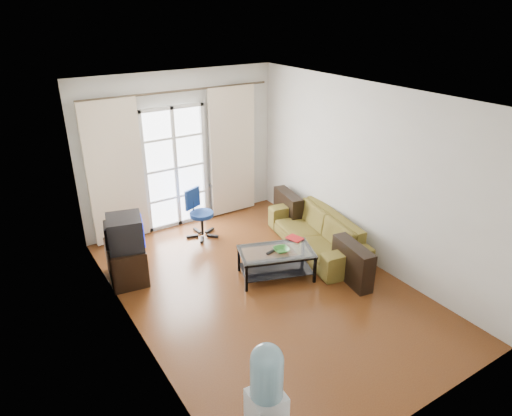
{
  "coord_description": "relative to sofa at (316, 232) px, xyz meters",
  "views": [
    {
      "loc": [
        -3.0,
        -4.5,
        3.7
      ],
      "look_at": [
        0.1,
        0.35,
        1.09
      ],
      "focal_mm": 32.0,
      "sensor_mm": 36.0,
      "label": 1
    }
  ],
  "objects": [
    {
      "name": "ceiling",
      "position": [
        -1.36,
        -0.5,
        2.4
      ],
      "size": [
        5.2,
        5.2,
        0.0
      ],
      "primitive_type": "plane",
      "rotation": [
        3.14,
        0.0,
        0.0
      ],
      "color": "white",
      "rests_on": "wall_back"
    },
    {
      "name": "bowl",
      "position": [
        -0.98,
        -0.4,
        0.16
      ],
      "size": [
        0.31,
        0.31,
        0.06
      ],
      "primitive_type": "imported",
      "rotation": [
        0.0,
        0.0,
        -0.19
      ],
      "color": "#30854C",
      "rests_on": "coffee_table"
    },
    {
      "name": "remote",
      "position": [
        -1.12,
        -0.34,
        0.14
      ],
      "size": [
        0.18,
        0.09,
        0.02
      ],
      "primitive_type": "cube",
      "rotation": [
        0.0,
        0.0,
        0.23
      ],
      "color": "black",
      "rests_on": "coffee_table"
    },
    {
      "name": "coffee_table",
      "position": [
        -1.03,
        -0.34,
        -0.02
      ],
      "size": [
        1.2,
        0.93,
        0.43
      ],
      "rotation": [
        0.0,
        0.0,
        -0.34
      ],
      "color": "silver",
      "rests_on": "floor"
    },
    {
      "name": "task_chair",
      "position": [
        -1.38,
        1.42,
        -0.05
      ],
      "size": [
        0.75,
        0.75,
        0.84
      ],
      "rotation": [
        0.0,
        0.0,
        0.41
      ],
      "color": "black",
      "rests_on": "floor"
    },
    {
      "name": "french_door",
      "position": [
        -1.51,
        2.05,
        0.78
      ],
      "size": [
        1.16,
        0.06,
        2.15
      ],
      "color": "white",
      "rests_on": "wall_back"
    },
    {
      "name": "curtain_rod",
      "position": [
        -1.36,
        2.0,
        2.08
      ],
      "size": [
        3.3,
        0.04,
        0.04
      ],
      "primitive_type": "cylinder",
      "rotation": [
        0.0,
        1.57,
        0.0
      ],
      "color": "#4C3F2D",
      "rests_on": "wall_back"
    },
    {
      "name": "book",
      "position": [
        -0.68,
        -0.22,
        0.14
      ],
      "size": [
        0.29,
        0.32,
        0.02
      ],
      "primitive_type": "imported",
      "rotation": [
        0.0,
        0.0,
        0.25
      ],
      "color": "#A71419",
      "rests_on": "coffee_table"
    },
    {
      "name": "floor",
      "position": [
        -1.36,
        -0.5,
        -0.3
      ],
      "size": [
        5.2,
        5.2,
        0.0
      ],
      "primitive_type": "plane",
      "color": "brown",
      "rests_on": "ground"
    },
    {
      "name": "wall_front",
      "position": [
        -1.36,
        -3.1,
        1.05
      ],
      "size": [
        3.6,
        0.02,
        2.7
      ],
      "primitive_type": "cube",
      "color": "silver",
      "rests_on": "floor"
    },
    {
      "name": "sofa",
      "position": [
        0.0,
        0.0,
        0.0
      ],
      "size": [
        2.31,
        1.49,
        0.6
      ],
      "primitive_type": "imported",
      "rotation": [
        0.0,
        0.0,
        -1.74
      ],
      "color": "brown",
      "rests_on": "floor"
    },
    {
      "name": "wall_right",
      "position": [
        0.44,
        -0.5,
        1.05
      ],
      "size": [
        0.02,
        5.2,
        2.7
      ],
      "primitive_type": "cube",
      "color": "silver",
      "rests_on": "floor"
    },
    {
      "name": "radiator",
      "position": [
        -0.56,
        2.0,
        0.03
      ],
      "size": [
        0.64,
        0.12,
        0.64
      ],
      "primitive_type": "cube",
      "color": "gray",
      "rests_on": "floor"
    },
    {
      "name": "tv_stand",
      "position": [
        -2.88,
        0.79,
        -0.03
      ],
      "size": [
        0.6,
        0.81,
        0.54
      ],
      "primitive_type": "cube",
      "rotation": [
        0.0,
        0.0,
        -0.15
      ],
      "color": "black",
      "rests_on": "floor"
    },
    {
      "name": "water_cooler",
      "position": [
        -2.84,
        -2.78,
        0.4
      ],
      "size": [
        0.3,
        0.29,
        1.34
      ],
      "rotation": [
        0.0,
        0.0,
        -0.07
      ],
      "color": "white",
      "rests_on": "floor"
    },
    {
      "name": "wall_left",
      "position": [
        -3.16,
        -0.5,
        1.05
      ],
      "size": [
        0.02,
        5.2,
        2.7
      ],
      "primitive_type": "cube",
      "color": "silver",
      "rests_on": "floor"
    },
    {
      "name": "wall_back",
      "position": [
        -1.36,
        2.1,
        1.05
      ],
      "size": [
        3.6,
        0.02,
        2.7
      ],
      "primitive_type": "cube",
      "color": "silver",
      "rests_on": "floor"
    },
    {
      "name": "crt_tv",
      "position": [
        -2.88,
        0.73,
        0.48
      ],
      "size": [
        0.6,
        0.61,
        0.47
      ],
      "rotation": [
        0.0,
        0.0,
        -0.25
      ],
      "color": "black",
      "rests_on": "tv_stand"
    },
    {
      "name": "curtain_left",
      "position": [
        -2.56,
        1.98,
        0.9
      ],
      "size": [
        0.9,
        0.07,
        2.35
      ],
      "primitive_type": "cube",
      "color": "#F1E0C1",
      "rests_on": "curtain_rod"
    },
    {
      "name": "curtain_right",
      "position": [
        -0.41,
        1.98,
        0.9
      ],
      "size": [
        0.9,
        0.07,
        2.35
      ],
      "primitive_type": "cube",
      "color": "#F1E0C1",
      "rests_on": "curtain_rod"
    }
  ]
}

